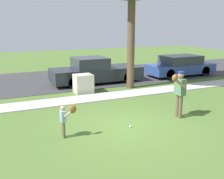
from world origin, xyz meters
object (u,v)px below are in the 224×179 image
(person_child, at_px, (66,116))
(baseball, at_px, (130,127))
(person_adult, at_px, (179,89))
(utility_cabinet, at_px, (83,84))
(parked_pickup_dark, at_px, (95,71))
(parked_wagon_blue, at_px, (180,66))

(person_child, distance_m, baseball, 2.21)
(person_adult, relative_size, baseball, 23.00)
(baseball, distance_m, utility_cabinet, 5.06)
(utility_cabinet, xyz_separation_m, parked_pickup_dark, (1.36, 1.92, 0.21))
(baseball, relative_size, utility_cabinet, 0.08)
(person_adult, bearing_deg, person_child, 0.31)
(utility_cabinet, relative_size, parked_pickup_dark, 0.18)
(person_child, xyz_separation_m, parked_pickup_dark, (3.52, 6.87, -0.00))
(baseball, bearing_deg, utility_cabinet, 89.43)
(baseball, bearing_deg, person_child, 177.57)
(parked_pickup_dark, bearing_deg, person_adult, -84.63)
(utility_cabinet, height_order, parked_wagon_blue, parked_wagon_blue)
(baseball, relative_size, parked_wagon_blue, 0.02)
(person_child, height_order, parked_wagon_blue, parked_wagon_blue)
(person_adult, height_order, baseball, person_adult)
(utility_cabinet, bearing_deg, baseball, -90.57)
(parked_wagon_blue, bearing_deg, person_adult, -128.64)
(person_adult, relative_size, parked_pickup_dark, 0.33)
(baseball, bearing_deg, person_adult, 4.39)
(person_child, height_order, utility_cabinet, person_child)
(baseball, height_order, parked_wagon_blue, parked_wagon_blue)
(baseball, bearing_deg, parked_wagon_blue, 42.65)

